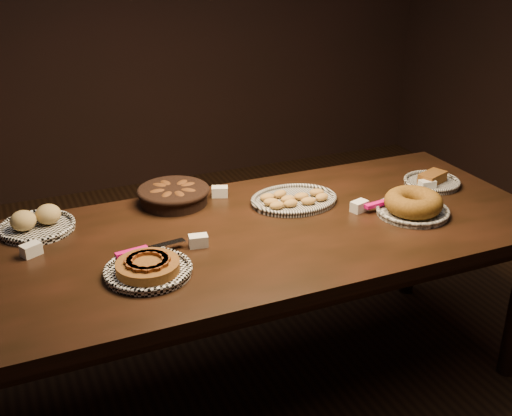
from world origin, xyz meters
name	(u,v)px	position (x,y,z in m)	size (l,w,h in m)	color
ground	(253,383)	(0.00, 0.00, 0.00)	(5.00, 5.00, 0.00)	black
buffet_table	(252,247)	(0.00, 0.00, 0.68)	(2.40, 1.00, 0.75)	black
apple_tart_plate	(148,268)	(-0.46, -0.16, 0.77)	(0.33, 0.32, 0.06)	white
madeleine_platter	(294,200)	(0.27, 0.17, 0.77)	(0.38, 0.31, 0.04)	black
bundt_cake_plate	(413,205)	(0.67, -0.12, 0.79)	(0.33, 0.30, 0.10)	black
croissant_basket	(174,194)	(-0.20, 0.38, 0.79)	(0.36, 0.36, 0.08)	black
bread_roll_plate	(37,223)	(-0.77, 0.35, 0.78)	(0.29, 0.29, 0.09)	white
loaf_plate	(432,181)	(0.94, 0.11, 0.77)	(0.26, 0.26, 0.06)	black
tent_cards	(257,212)	(0.06, 0.11, 0.77)	(1.78, 0.47, 0.04)	white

